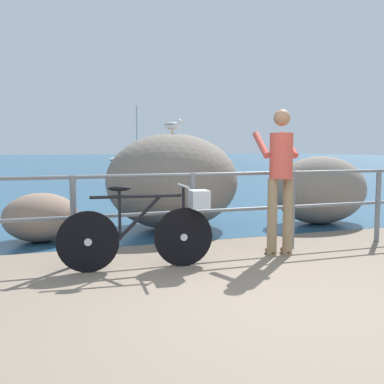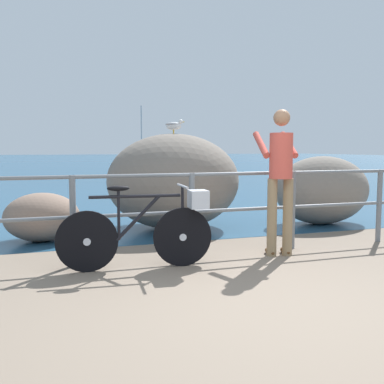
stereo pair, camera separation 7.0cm
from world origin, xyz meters
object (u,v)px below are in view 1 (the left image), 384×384
Objects in this scene: seagull at (173,125)px; sailboat at (134,159)px; breakwater_boulder_main at (172,181)px; breakwater_boulder_left at (41,217)px; breakwater_boulder_right at (321,190)px; person_at_railing at (280,175)px; bicycle at (150,226)px.

sailboat is at bearing 109.39° from seagull.
breakwater_boulder_main is 0.44× the size of sailboat.
seagull is at bearing 12.48° from breakwater_boulder_left.
breakwater_boulder_right is (4.64, -0.02, 0.25)m from breakwater_boulder_left.
breakwater_boulder_main is 2.61m from breakwater_boulder_right.
sailboat reaches higher than seagull.
breakwater_boulder_left is (-2.06, -0.39, -0.43)m from breakwater_boulder_main.
person_at_railing is at bearing -33.54° from breakwater_boulder_left.
breakwater_boulder_right is at bearing -98.55° from sailboat.
breakwater_boulder_left is at bearing -106.77° from sailboat.
sailboat is (5.30, 33.08, -0.57)m from person_at_railing.
breakwater_boulder_main is 31.44m from sailboat.
breakwater_boulder_right reaches higher than bicycle.
bicycle reaches higher than breakwater_boulder_left.
breakwater_boulder_right is at bearing -0.26° from breakwater_boulder_left.
breakwater_boulder_right is 5.39× the size of seagull.
breakwater_boulder_right is 2.82m from seagull.
bicycle is 0.95× the size of person_at_railing.
person_at_railing is at bearing -136.01° from breakwater_boulder_right.
seagull is (-2.55, 0.48, 1.10)m from breakwater_boulder_right.
seagull reaches higher than breakwater_boulder_right.
breakwater_boulder_left is 3.24× the size of seagull.
seagull is at bearing 27.00° from person_at_railing.
breakwater_boulder_main reaches higher than breakwater_boulder_right.
breakwater_boulder_main is at bearing 10.79° from breakwater_boulder_left.
breakwater_boulder_left is 2.53m from seagull.
breakwater_boulder_left is at bearing 67.18° from person_at_railing.
seagull is (0.98, 2.38, 1.23)m from bicycle.
seagull reaches higher than bicycle.
seagull is (-0.67, 2.29, 0.70)m from person_at_railing.
bicycle is 2.52m from breakwater_boulder_main.
breakwater_boulder_main is 6.67× the size of seagull.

